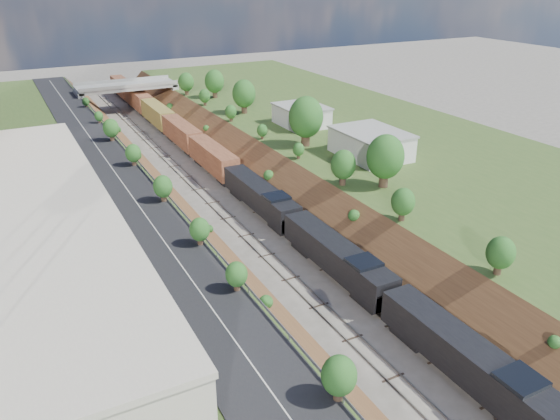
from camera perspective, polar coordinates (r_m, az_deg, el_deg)
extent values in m
cube|color=#395523|center=(103.77, 10.92, 6.25)|extent=(44.00, 180.00, 5.00)
cube|color=brown|center=(85.95, -13.09, 0.47)|extent=(10.00, 180.00, 10.00)
cube|color=brown|center=(93.14, 0.03, 2.99)|extent=(10.00, 180.00, 10.00)
cube|color=gray|center=(88.08, -7.84, 1.55)|extent=(1.58, 180.00, 0.18)
cube|color=gray|center=(89.79, -4.73, 2.14)|extent=(1.58, 180.00, 0.18)
cube|color=black|center=(83.25, -16.39, 3.08)|extent=(8.00, 180.00, 0.10)
cube|color=#99999E|center=(83.86, -13.70, 3.90)|extent=(0.06, 171.00, 0.30)
cube|color=brown|center=(61.47, -23.41, -4.56)|extent=(14.00, 62.00, 2.20)
cube|color=beige|center=(60.10, -23.91, -1.83)|extent=(14.00, 62.00, 4.30)
cube|color=beige|center=(59.17, -24.30, 0.27)|extent=(14.30, 62.30, 0.50)
cube|color=gray|center=(143.41, -20.15, 10.39)|extent=(1.50, 8.00, 6.20)
cube|color=gray|center=(148.03, -11.23, 11.77)|extent=(1.50, 8.00, 6.20)
cube|color=gray|center=(144.66, -15.77, 12.32)|extent=(24.00, 8.00, 1.00)
cube|color=gray|center=(140.67, -15.43, 12.37)|extent=(24.00, 0.30, 0.80)
cube|color=gray|center=(148.37, -16.16, 12.87)|extent=(24.00, 0.30, 0.80)
cube|color=silver|center=(90.83, 9.46, 6.78)|extent=(9.00, 12.00, 4.00)
cube|color=silver|center=(108.30, 2.25, 9.78)|extent=(8.00, 10.00, 3.60)
cylinder|color=#473323|center=(78.30, 10.78, 3.32)|extent=(1.30, 1.30, 2.62)
ellipsoid|color=#275C20|center=(77.26, 10.96, 5.50)|extent=(5.25, 5.25, 6.30)
cylinder|color=#473323|center=(49.52, -1.95, -10.21)|extent=(0.66, 0.66, 1.22)
ellipsoid|color=#275C20|center=(48.71, -1.97, -8.78)|extent=(2.45, 2.45, 2.94)
cube|color=black|center=(51.49, 18.93, -14.42)|extent=(3.28, 19.68, 3.29)
cube|color=black|center=(48.04, 23.84, -16.11)|extent=(3.21, 3.10, 0.90)
cube|color=black|center=(64.48, 5.90, -4.76)|extent=(3.28, 19.68, 3.29)
cube|color=black|center=(80.74, -2.10, 1.51)|extent=(3.28, 19.68, 3.29)
cube|color=brown|center=(129.54, -12.73, 9.81)|extent=(3.28, 87.01, 3.94)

